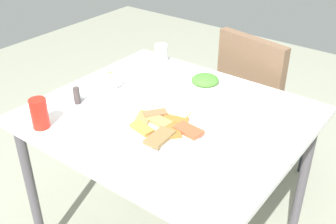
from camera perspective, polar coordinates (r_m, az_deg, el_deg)
The scene contains 11 objects.
dining_table at distance 1.73m, azimuth 0.22°, elevation -2.54°, with size 1.07×0.94×0.77m.
dining_chair at distance 2.32m, azimuth 12.50°, elevation 1.50°, with size 0.49×0.50×0.92m.
pide_platter at distance 1.58m, azimuth -0.46°, elevation -1.86°, with size 0.31×0.31×0.03m.
salad_plate_greens at distance 1.92m, azimuth -8.24°, elevation 4.19°, with size 0.20×0.20×0.04m.
salad_plate_rice at distance 1.91m, azimuth 5.21°, elevation 4.29°, with size 0.20×0.20×0.05m.
soda_can at distance 1.64m, azimuth -17.53°, elevation -0.20°, with size 0.07×0.07×0.12m, color red.
drinking_glass at distance 2.13m, azimuth -0.96°, elevation 8.18°, with size 0.07×0.07×0.10m, color silver.
paper_napkin at distance 1.51m, azimuth 14.20°, elevation -5.12°, with size 0.16×0.16×0.00m, color white.
fork at distance 1.50m, azimuth 13.93°, elevation -5.32°, with size 0.19×0.02×0.01m, color silver.
spoon at distance 1.52m, azimuth 14.51°, elevation -4.67°, with size 0.17×0.02×0.01m, color silver.
condiment_caddy at distance 1.78m, azimuth -12.86°, elevation 1.78°, with size 0.10×0.10×0.09m.
Camera 1 is at (0.87, -1.15, 1.63)m, focal length 43.63 mm.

